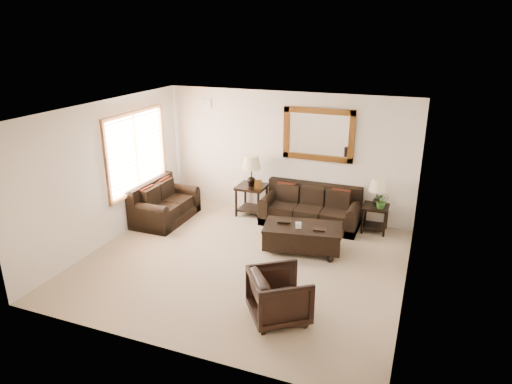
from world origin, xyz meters
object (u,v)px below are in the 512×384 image
at_px(sofa, 311,210).
at_px(coffee_table, 302,235).
at_px(end_table_left, 252,177).
at_px(armchair, 279,294).
at_px(loveseat, 163,206).
at_px(end_table_right, 377,198).

distance_m(sofa, coffee_table, 1.26).
xyz_separation_m(sofa, end_table_left, (-1.36, 0.05, 0.58)).
relative_size(sofa, armchair, 2.51).
distance_m(loveseat, end_table_right, 4.48).
distance_m(end_table_left, armchair, 3.96).
bearing_deg(end_table_right, sofa, -175.29).
bearing_deg(end_table_right, end_table_left, -178.84).
distance_m(sofa, loveseat, 3.16).
distance_m(sofa, armchair, 3.47).
relative_size(sofa, coffee_table, 1.31).
distance_m(loveseat, armchair, 4.27).
bearing_deg(end_table_right, loveseat, -166.44).
xyz_separation_m(loveseat, coffee_table, (3.19, -0.31, -0.01)).
bearing_deg(end_table_left, end_table_right, 1.16).
bearing_deg(sofa, armchair, -82.59).
height_order(end_table_left, coffee_table, end_table_left).
bearing_deg(end_table_left, loveseat, -149.09).
relative_size(coffee_table, armchair, 1.91).
bearing_deg(armchair, sofa, -27.95).
xyz_separation_m(end_table_left, armchair, (1.81, -3.49, -0.48)).
bearing_deg(sofa, loveseat, -162.76).
distance_m(sofa, end_table_left, 1.48).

